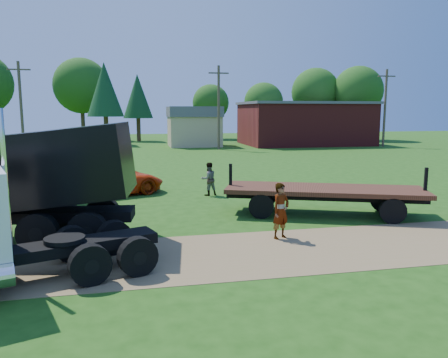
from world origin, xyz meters
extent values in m
plane|color=#1C480F|center=(0.00, 0.00, 0.00)|extent=(140.00, 140.00, 0.00)
cube|color=olive|center=(0.00, 0.00, 0.01)|extent=(120.00, 4.20, 0.01)
cube|color=black|center=(-6.12, -1.12, 0.74)|extent=(6.81, 3.11, 0.28)
cylinder|color=black|center=(-4.40, -1.57, 0.51)|extent=(1.06, 0.64, 1.01)
cylinder|color=black|center=(-4.40, -1.57, 0.51)|extent=(0.45, 0.44, 0.35)
cylinder|color=black|center=(-5.05, 0.29, 0.51)|extent=(1.06, 0.64, 1.01)
cylinder|color=black|center=(-5.05, 0.29, 0.51)|extent=(0.45, 0.44, 0.35)
cylinder|color=black|center=(-3.27, -1.17, 0.51)|extent=(1.06, 0.64, 1.01)
cylinder|color=black|center=(-3.27, -1.17, 0.51)|extent=(0.45, 0.44, 0.35)
cylinder|color=black|center=(-3.92, 0.69, 0.51)|extent=(1.06, 0.64, 1.01)
cylinder|color=black|center=(-3.92, 0.69, 0.51)|extent=(0.45, 0.44, 0.35)
cylinder|color=white|center=(-6.37, -0.67, 2.12)|extent=(0.16, 0.16, 4.24)
cylinder|color=black|center=(-5.07, -0.76, 0.95)|extent=(1.29, 1.29, 0.11)
cylinder|color=black|center=(-6.13, 1.28, 0.61)|extent=(1.25, 0.54, 1.21)
cylinder|color=black|center=(-6.13, 1.28, 0.61)|extent=(0.47, 0.46, 0.42)
cylinder|color=black|center=(-5.83, 3.57, 0.61)|extent=(1.25, 0.54, 1.21)
cylinder|color=black|center=(-5.83, 3.57, 0.61)|extent=(0.47, 0.46, 0.42)
cylinder|color=black|center=(-4.71, 1.09, 0.61)|extent=(1.25, 0.54, 1.21)
cylinder|color=black|center=(-4.71, 1.09, 0.61)|extent=(0.47, 0.46, 0.42)
cylinder|color=black|center=(-4.41, 3.39, 0.61)|extent=(1.25, 0.54, 1.21)
cylinder|color=black|center=(-4.41, 3.39, 0.61)|extent=(0.47, 0.46, 0.42)
cube|color=black|center=(-5.76, 2.40, 2.48)|extent=(5.13, 3.24, 2.67)
imported|color=red|center=(-4.45, 10.21, 0.74)|extent=(5.84, 4.28, 1.47)
cube|color=#3C1D13|center=(4.21, 4.05, 1.03)|extent=(8.17, 5.04, 0.18)
cube|color=black|center=(4.21, 4.05, 0.78)|extent=(7.67, 3.76, 0.25)
cylinder|color=black|center=(1.55, 3.98, 0.49)|extent=(1.02, 0.63, 0.98)
cylinder|color=black|center=(2.30, 5.90, 0.49)|extent=(1.02, 0.63, 0.98)
cylinder|color=black|center=(6.12, 2.20, 0.49)|extent=(1.02, 0.63, 0.98)
cylinder|color=black|center=(6.87, 4.12, 0.49)|extent=(1.02, 0.63, 0.98)
cube|color=black|center=(0.64, 5.43, 1.52)|extent=(0.15, 0.15, 0.98)
cube|color=black|center=(7.77, 2.66, 1.52)|extent=(0.15, 0.15, 0.98)
imported|color=#999999|center=(1.38, 1.22, 0.93)|extent=(0.80, 0.70, 1.85)
imported|color=#999999|center=(0.35, 9.07, 0.83)|extent=(0.94, 0.81, 1.65)
cube|color=maroon|center=(18.00, 40.00, 2.50)|extent=(15.00, 10.00, 5.00)
cube|color=#545459|center=(18.00, 40.00, 5.15)|extent=(15.40, 10.40, 0.30)
cube|color=tan|center=(4.00, 40.00, 1.80)|extent=(6.00, 5.00, 3.60)
cube|color=#545459|center=(4.00, 40.00, 4.10)|extent=(6.20, 5.40, 1.20)
cylinder|color=#453A27|center=(-14.00, 35.00, 4.50)|extent=(0.28, 0.28, 9.00)
cube|color=#453A27|center=(-14.00, 35.00, 8.20)|extent=(2.20, 0.14, 0.14)
cylinder|color=#453A27|center=(6.00, 35.00, 4.50)|extent=(0.28, 0.28, 9.00)
cube|color=#453A27|center=(6.00, 35.00, 8.20)|extent=(2.20, 0.14, 0.14)
cylinder|color=#453A27|center=(26.00, 35.00, 4.50)|extent=(0.28, 0.28, 9.00)
cube|color=#453A27|center=(26.00, 35.00, 8.20)|extent=(2.20, 0.14, 0.14)
cylinder|color=#342715|center=(-10.20, 54.46, 2.09)|extent=(0.56, 0.56, 4.17)
sphere|color=#133F0F|center=(-10.20, 54.46, 7.75)|extent=(7.87, 7.87, 7.87)
cylinder|color=#342715|center=(-2.38, 50.47, 1.62)|extent=(0.56, 0.56, 3.25)
cone|color=#0F3216|center=(-2.38, 50.47, 6.21)|extent=(4.08, 4.08, 6.03)
cylinder|color=#342715|center=(8.46, 53.65, 1.46)|extent=(0.56, 0.56, 2.92)
sphere|color=#133F0F|center=(8.46, 53.65, 5.42)|extent=(5.50, 5.50, 5.50)
cylinder|color=#342715|center=(15.02, 47.93, 1.46)|extent=(0.56, 0.56, 2.92)
sphere|color=#133F0F|center=(15.02, 47.93, 5.42)|extent=(5.50, 5.50, 5.50)
cylinder|color=#342715|center=(28.85, 46.76, 1.89)|extent=(0.56, 0.56, 3.79)
sphere|color=#133F0F|center=(28.85, 46.76, 7.04)|extent=(7.14, 7.14, 7.14)
cylinder|color=#342715|center=(-6.43, 44.56, 1.77)|extent=(0.56, 0.56, 3.55)
cone|color=#0F3216|center=(-6.43, 44.56, 6.80)|extent=(4.46, 4.46, 6.59)
cylinder|color=#342715|center=(23.60, 49.76, 1.88)|extent=(0.56, 0.56, 3.75)
sphere|color=#133F0F|center=(23.60, 49.76, 6.97)|extent=(7.08, 7.08, 7.08)
camera|label=1|loc=(-3.32, -12.05, 4.16)|focal=35.00mm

